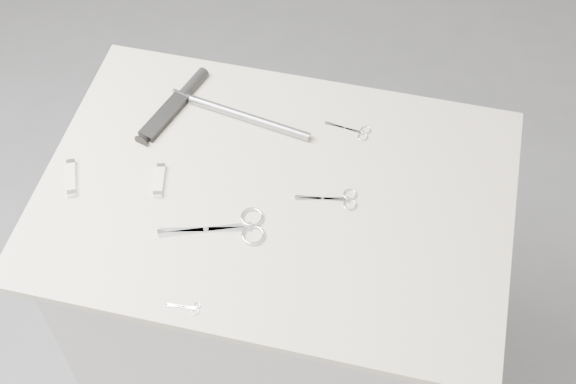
% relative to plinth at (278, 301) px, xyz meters
% --- Properties ---
extents(ground, '(4.00, 4.00, 0.01)m').
position_rel_plinth_xyz_m(ground, '(0.00, 0.00, -0.46)').
color(ground, slate).
rests_on(ground, ground).
extents(plinth, '(0.90, 0.60, 0.90)m').
position_rel_plinth_xyz_m(plinth, '(0.00, 0.00, 0.00)').
color(plinth, silver).
rests_on(plinth, ground).
extents(display_board, '(1.00, 0.70, 0.02)m').
position_rel_plinth_xyz_m(display_board, '(0.00, 0.00, 0.46)').
color(display_board, beige).
rests_on(display_board, plinth).
extents(large_shears, '(0.22, 0.12, 0.01)m').
position_rel_plinth_xyz_m(large_shears, '(-0.06, -0.11, 0.47)').
color(large_shears, white).
rests_on(large_shears, display_board).
extents(embroidery_scissors_a, '(0.13, 0.06, 0.00)m').
position_rel_plinth_xyz_m(embroidery_scissors_a, '(0.13, 0.01, 0.47)').
color(embroidery_scissors_a, white).
rests_on(embroidery_scissors_a, display_board).
extents(embroidery_scissors_b, '(0.10, 0.05, 0.00)m').
position_rel_plinth_xyz_m(embroidery_scissors_b, '(0.13, 0.21, 0.47)').
color(embroidery_scissors_b, white).
rests_on(embroidery_scissors_b, display_board).
extents(tiny_scissors, '(0.07, 0.03, 0.00)m').
position_rel_plinth_xyz_m(tiny_scissors, '(-0.10, -0.31, 0.47)').
color(tiny_scissors, white).
rests_on(tiny_scissors, display_board).
extents(sheathed_knife, '(0.10, 0.24, 0.03)m').
position_rel_plinth_xyz_m(sheathed_knife, '(-0.28, 0.20, 0.48)').
color(sheathed_knife, black).
rests_on(sheathed_knife, display_board).
extents(pocket_knife_a, '(0.04, 0.09, 0.01)m').
position_rel_plinth_xyz_m(pocket_knife_a, '(-0.25, -0.03, 0.48)').
color(pocket_knife_a, white).
rests_on(pocket_knife_a, display_board).
extents(pocket_knife_b, '(0.06, 0.10, 0.01)m').
position_rel_plinth_xyz_m(pocket_knife_b, '(-0.43, -0.07, 0.48)').
color(pocket_knife_b, white).
rests_on(pocket_knife_b, display_board).
extents(metal_rail, '(0.30, 0.07, 0.02)m').
position_rel_plinth_xyz_m(metal_rail, '(-0.11, 0.18, 0.48)').
color(metal_rail, gray).
rests_on(metal_rail, display_board).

